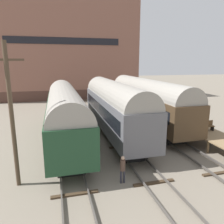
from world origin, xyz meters
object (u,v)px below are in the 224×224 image
object	(u,v)px
train_car_grey	(114,105)
utility_pole	(12,115)
train_car_green	(65,111)
train_car_brown	(146,99)
person_worker	(123,167)
bench	(206,125)

from	to	relation	value
train_car_grey	utility_pole	world-z (taller)	utility_pole
train_car_green	train_car_brown	distance (m)	10.20
train_car_grey	person_worker	xyz separation A→B (m)	(-1.81, -8.65, -2.01)
bench	utility_pole	size ratio (longest dim) A/B	0.17
train_car_grey	train_car_brown	distance (m)	5.72
train_car_brown	bench	bearing A→B (deg)	-68.23
train_car_brown	utility_pole	xyz separation A→B (m)	(-12.57, -10.55, 1.30)
train_car_green	bench	bearing A→B (deg)	-14.76
train_car_brown	train_car_grey	bearing A→B (deg)	-145.43
train_car_brown	bench	xyz separation A→B (m)	(2.85, -7.14, -1.41)
train_car_brown	train_car_green	bearing A→B (deg)	-157.49
person_worker	bench	bearing A→B (deg)	26.91
train_car_grey	person_worker	size ratio (longest dim) A/B	8.93
person_worker	utility_pole	xyz separation A→B (m)	(-6.05, 1.36, 3.24)
bench	person_worker	world-z (taller)	bench
train_car_grey	bench	size ratio (longest dim) A/B	11.04
person_worker	utility_pole	size ratio (longest dim) A/B	0.21
train_car_green	train_car_grey	world-z (taller)	train_car_grey
train_car_green	bench	world-z (taller)	train_car_green
train_car_green	train_car_brown	size ratio (longest dim) A/B	0.90
utility_pole	train_car_brown	bearing A→B (deg)	39.99
train_car_grey	bench	xyz separation A→B (m)	(7.57, -3.89, -1.47)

